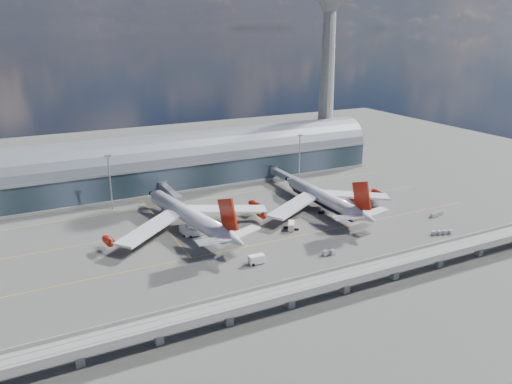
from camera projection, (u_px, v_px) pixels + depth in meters
name	position (u px, v px, depth m)	size (l,w,h in m)	color
ground	(264.00, 232.00, 203.88)	(500.00, 500.00, 0.00)	#474744
taxi_lines	(241.00, 215.00, 222.65)	(200.00, 80.12, 0.01)	gold
terminal	(197.00, 162.00, 266.54)	(200.00, 30.00, 28.00)	#1F2B33
control_tower	(327.00, 77.00, 294.49)	(19.00, 19.00, 103.00)	gray
guideway	(346.00, 277.00, 155.54)	(220.00, 8.50, 7.20)	gray
floodlight_mast_left	(110.00, 181.00, 224.98)	(3.00, 0.70, 25.70)	gray
floodlight_mast_right	(299.00, 157.00, 267.65)	(3.00, 0.70, 25.70)	gray
airliner_left	(191.00, 216.00, 202.33)	(70.85, 74.58, 22.79)	white
airliner_right	(325.00, 199.00, 225.18)	(66.29, 69.26, 22.04)	white
jet_bridge_left	(169.00, 192.00, 237.38)	(4.40, 28.00, 7.25)	gray
jet_bridge_right	(285.00, 176.00, 262.43)	(4.40, 32.00, 7.25)	gray
service_truck_0	(185.00, 231.00, 200.50)	(2.94, 7.60, 3.11)	silver
service_truck_1	(257.00, 259.00, 175.64)	(5.79, 3.10, 3.28)	silver
service_truck_2	(196.00, 232.00, 199.50)	(7.67, 2.96, 2.71)	silver
service_truck_3	(291.00, 226.00, 205.71)	(5.45, 6.63, 3.06)	silver
service_truck_4	(358.00, 197.00, 240.03)	(3.97, 6.19, 3.31)	silver
service_truck_5	(170.00, 210.00, 224.15)	(5.28, 6.83, 3.11)	silver
cargo_train_0	(329.00, 253.00, 182.64)	(5.49, 2.91, 1.78)	gray
cargo_train_1	(442.00, 233.00, 200.87)	(9.46, 4.27, 1.58)	gray
cargo_train_2	(437.00, 214.00, 220.67)	(8.07, 3.50, 1.77)	gray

